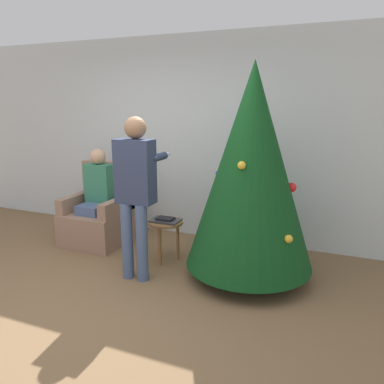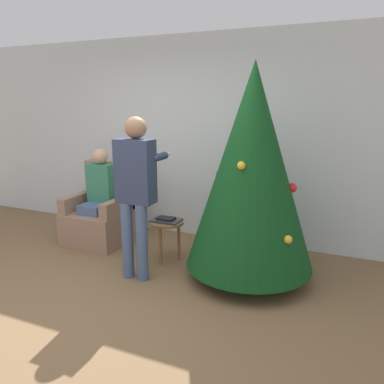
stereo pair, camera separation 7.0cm
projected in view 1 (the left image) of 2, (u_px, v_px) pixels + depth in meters
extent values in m
plane|color=brown|center=(88.00, 308.00, 3.42)|extent=(14.00, 14.00, 0.00)
cube|color=silver|center=(184.00, 139.00, 5.11)|extent=(8.00, 0.06, 2.70)
cylinder|color=brown|center=(248.00, 270.00, 4.04)|extent=(0.10, 0.10, 0.15)
cone|color=#0F4219|center=(251.00, 168.00, 3.78)|extent=(1.33, 1.33, 2.09)
sphere|color=#2856B2|center=(218.00, 173.00, 3.98)|extent=(0.06, 0.06, 0.06)
sphere|color=gold|center=(242.00, 165.00, 3.48)|extent=(0.08, 0.08, 0.08)
sphere|color=gold|center=(288.00, 239.00, 3.49)|extent=(0.08, 0.08, 0.08)
sphere|color=red|center=(292.00, 187.00, 3.76)|extent=(0.10, 0.10, 0.10)
cube|color=#93705B|center=(98.00, 227.00, 4.99)|extent=(0.76, 0.76, 0.43)
cube|color=#93705B|center=(109.00, 184.00, 5.15)|extent=(0.76, 0.14, 0.62)
cube|color=#93705B|center=(76.00, 202.00, 5.04)|extent=(0.12, 0.68, 0.20)
cube|color=#93705B|center=(117.00, 207.00, 4.80)|extent=(0.12, 0.68, 0.20)
cylinder|color=#475B84|center=(82.00, 231.00, 4.85)|extent=(0.11, 0.11, 0.43)
cylinder|color=#475B84|center=(95.00, 233.00, 4.77)|extent=(0.11, 0.11, 0.43)
cube|color=#475B84|center=(94.00, 208.00, 4.88)|extent=(0.32, 0.40, 0.12)
cube|color=#337A5B|center=(100.00, 183.00, 4.95)|extent=(0.36, 0.20, 0.50)
sphere|color=tan|center=(98.00, 157.00, 4.86)|extent=(0.20, 0.20, 0.20)
cylinder|color=#475B84|center=(127.00, 241.00, 3.94)|extent=(0.12, 0.12, 0.82)
cylinder|color=#475B84|center=(142.00, 243.00, 3.87)|extent=(0.12, 0.12, 0.82)
cube|color=#2D3856|center=(135.00, 172.00, 3.79)|extent=(0.40, 0.20, 0.65)
sphere|color=#936B4C|center=(135.00, 128.00, 3.72)|extent=(0.22, 0.22, 0.22)
cylinder|color=#2D3856|center=(130.00, 156.00, 3.99)|extent=(0.08, 0.30, 0.08)
cylinder|color=#2D3856|center=(158.00, 157.00, 3.87)|extent=(0.08, 0.30, 0.08)
cube|color=white|center=(166.00, 155.00, 4.04)|extent=(0.04, 0.14, 0.04)
cylinder|color=olive|center=(165.00, 222.00, 4.36)|extent=(0.41, 0.41, 0.03)
cylinder|color=olive|center=(160.00, 246.00, 4.28)|extent=(0.04, 0.04, 0.46)
cylinder|color=olive|center=(178.00, 241.00, 4.43)|extent=(0.04, 0.04, 0.46)
cylinder|color=olive|center=(159.00, 239.00, 4.53)|extent=(0.04, 0.04, 0.46)
cube|color=#38383D|center=(165.00, 220.00, 4.35)|extent=(0.34, 0.23, 0.02)
cube|color=black|center=(165.00, 219.00, 4.35)|extent=(0.20, 0.14, 0.02)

